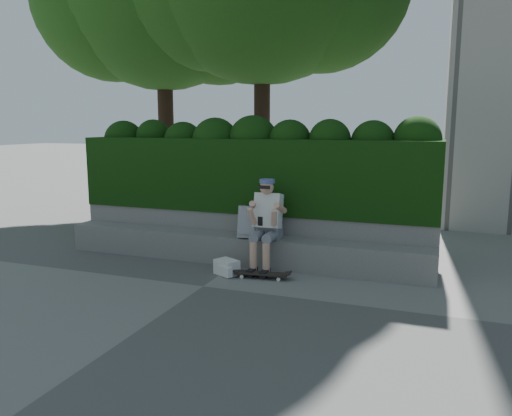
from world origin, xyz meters
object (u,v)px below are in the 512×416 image
at_px(backpack_plaid, 250,222).
at_px(backpack_ground, 227,267).
at_px(person, 267,221).
at_px(skateboard, 261,274).

bearing_deg(backpack_plaid, backpack_ground, -111.08).
distance_m(person, backpack_plaid, 0.32).
height_order(skateboard, backpack_ground, backpack_ground).
height_order(person, backpack_plaid, person).
height_order(person, backpack_ground, person).
bearing_deg(person, skateboard, -80.64).
bearing_deg(backpack_ground, person, 71.73).
bearing_deg(skateboard, backpack_plaid, 118.80).
xyz_separation_m(person, backpack_ground, (-0.46, -0.45, -0.64)).
bearing_deg(person, backpack_ground, -135.53).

